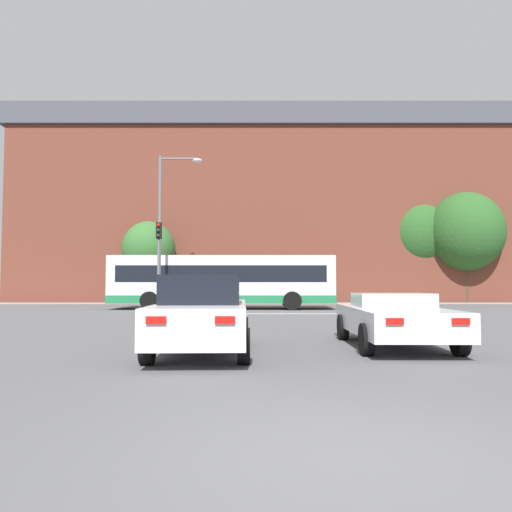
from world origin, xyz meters
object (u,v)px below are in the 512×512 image
at_px(pedestrian_walking_east, 280,289).
at_px(pedestrian_walking_west, 225,290).
at_px(car_roadster_right, 394,318).
at_px(bus_crossing_lead, 223,281).
at_px(traffic_light_far_left, 193,269).
at_px(car_saloon_left, 203,314).
at_px(pedestrian_waiting, 309,289).
at_px(street_lamp_junction, 167,217).
at_px(traffic_light_near_left, 159,252).

height_order(pedestrian_walking_east, pedestrian_walking_west, pedestrian_walking_east).
distance_m(pedestrian_walking_east, pedestrian_walking_west, 3.92).
distance_m(car_roadster_right, bus_crossing_lead, 17.52).
bearing_deg(traffic_light_far_left, car_saloon_left, -82.20).
height_order(pedestrian_waiting, pedestrian_walking_west, pedestrian_waiting).
xyz_separation_m(traffic_light_far_left, pedestrian_walking_east, (6.20, -0.16, -1.40)).
distance_m(street_lamp_junction, pedestrian_waiting, 13.43).
xyz_separation_m(car_roadster_right, pedestrian_walking_east, (-1.47, 24.21, 0.43)).
xyz_separation_m(traffic_light_far_left, pedestrian_walking_west, (2.32, 0.33, -1.50)).
distance_m(car_roadster_right, pedestrian_walking_west, 25.28).
xyz_separation_m(traffic_light_far_left, pedestrian_waiting, (8.27, -0.51, -1.42)).
height_order(street_lamp_junction, pedestrian_walking_west, street_lamp_junction).
bearing_deg(car_roadster_right, pedestrian_walking_west, 102.77).
xyz_separation_m(traffic_light_far_left, street_lamp_junction, (0.03, -10.43, 2.35)).
xyz_separation_m(traffic_light_near_left, pedestrian_walking_west, (2.45, 11.91, -1.98)).
relative_size(traffic_light_near_left, pedestrian_waiting, 2.48).
bearing_deg(pedestrian_walking_west, car_roadster_right, 71.72).
bearing_deg(traffic_light_far_left, pedestrian_waiting, -3.51).
height_order(bus_crossing_lead, pedestrian_waiting, bus_crossing_lead).
bearing_deg(street_lamp_junction, traffic_light_far_left, 90.16).
relative_size(car_roadster_right, street_lamp_junction, 0.58).
bearing_deg(traffic_light_near_left, car_roadster_right, -58.61).
relative_size(car_saloon_left, street_lamp_junction, 0.59).
relative_size(car_roadster_right, pedestrian_waiting, 2.59).
xyz_separation_m(car_roadster_right, street_lamp_junction, (-7.64, 13.95, 4.18)).
bearing_deg(bus_crossing_lead, car_saloon_left, 2.54).
distance_m(car_saloon_left, bus_crossing_lead, 17.84).
height_order(bus_crossing_lead, traffic_light_far_left, traffic_light_far_left).
distance_m(car_saloon_left, traffic_light_far_left, 25.71).
xyz_separation_m(car_saloon_left, street_lamp_junction, (-3.45, 14.99, 4.02)).
height_order(car_roadster_right, pedestrian_waiting, pedestrian_waiting).
bearing_deg(traffic_light_far_left, pedestrian_walking_west, 8.05).
relative_size(bus_crossing_lead, pedestrian_walking_east, 6.89).
relative_size(car_saloon_left, bus_crossing_lead, 0.38).
xyz_separation_m(car_roadster_right, pedestrian_waiting, (0.59, 23.87, 0.41)).
height_order(traffic_light_near_left, pedestrian_walking_east, traffic_light_near_left).
relative_size(car_saloon_left, pedestrian_walking_east, 2.61).
height_order(bus_crossing_lead, traffic_light_near_left, traffic_light_near_left).
distance_m(traffic_light_near_left, traffic_light_far_left, 11.59).
distance_m(traffic_light_near_left, pedestrian_walking_east, 13.20).
bearing_deg(car_roadster_right, traffic_light_near_left, 121.93).
bearing_deg(street_lamp_junction, car_roadster_right, -61.28).
bearing_deg(pedestrian_waiting, bus_crossing_lead, -42.07).
xyz_separation_m(car_roadster_right, traffic_light_near_left, (-7.81, 12.79, 2.30)).
height_order(street_lamp_junction, pedestrian_walking_east, street_lamp_junction).
relative_size(street_lamp_junction, pedestrian_walking_west, 4.84).
bearing_deg(pedestrian_walking_east, traffic_light_far_left, -79.77).
relative_size(car_saloon_left, traffic_light_far_left, 1.30).
xyz_separation_m(traffic_light_near_left, pedestrian_waiting, (8.40, 11.07, -1.89)).
relative_size(traffic_light_far_left, pedestrian_waiting, 2.05).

